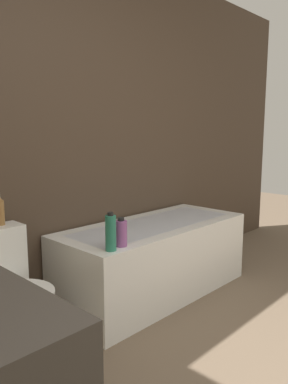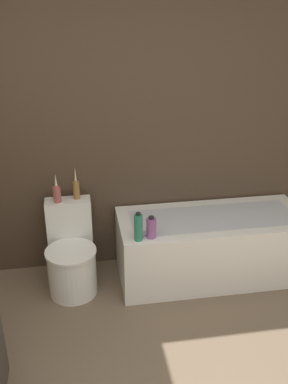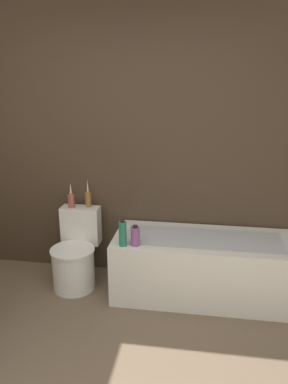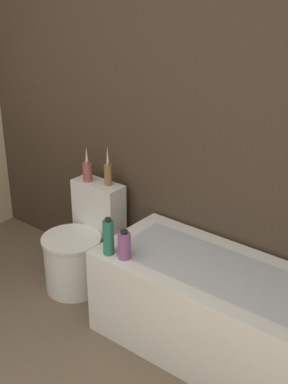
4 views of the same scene
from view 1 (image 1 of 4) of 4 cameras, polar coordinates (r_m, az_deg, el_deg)
name	(u,v)px [view 1 (image 1 of 4)]	position (r m, az deg, el deg)	size (l,w,h in m)	color
wall_back_tiled	(39,126)	(2.64, -15.67, 9.62)	(6.40, 0.06, 2.60)	#423326
bathtub	(154,258)	(2.98, 1.57, -10.02)	(1.58, 0.66, 0.56)	white
toilet	(10,308)	(2.31, -19.72, -16.34)	(0.41, 0.57, 0.72)	white
vase_silver	(0,210)	(2.38, -21.15, -2.53)	(0.05, 0.05, 0.28)	olive
shampoo_bottle_tall	(111,233)	(2.24, -5.10, -6.19)	(0.07, 0.07, 0.23)	#267259
shampoo_bottle_short	(121,233)	(2.33, -3.52, -6.24)	(0.08, 0.08, 0.18)	#8C4C8C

